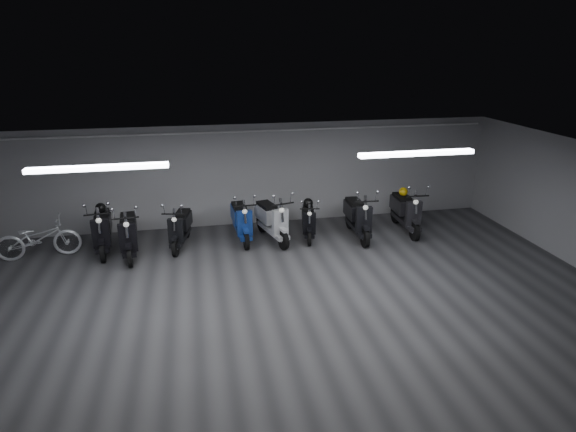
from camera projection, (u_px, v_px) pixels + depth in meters
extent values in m
cube|color=#353537|center=(278.00, 316.00, 8.88)|extent=(14.00, 10.00, 0.01)
cube|color=gray|center=(277.00, 170.00, 7.93)|extent=(14.00, 10.00, 0.01)
cube|color=#959698|center=(245.00, 175.00, 13.02)|extent=(14.00, 0.01, 2.80)
cube|color=white|center=(98.00, 168.00, 8.32)|extent=(2.40, 0.18, 0.08)
cube|color=white|center=(417.00, 153.00, 9.42)|extent=(2.40, 0.18, 0.08)
cylinder|color=white|center=(244.00, 131.00, 12.53)|extent=(13.60, 0.05, 0.05)
imported|color=white|center=(37.00, 234.00, 11.13)|extent=(1.91, 0.87, 1.19)
sphere|color=black|center=(308.00, 203.00, 12.41)|extent=(0.26, 0.26, 0.26)
sphere|color=black|center=(101.00, 208.00, 11.56)|extent=(0.25, 0.25, 0.25)
sphere|color=#CF9E0C|center=(403.00, 192.00, 12.82)|extent=(0.24, 0.24, 0.24)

